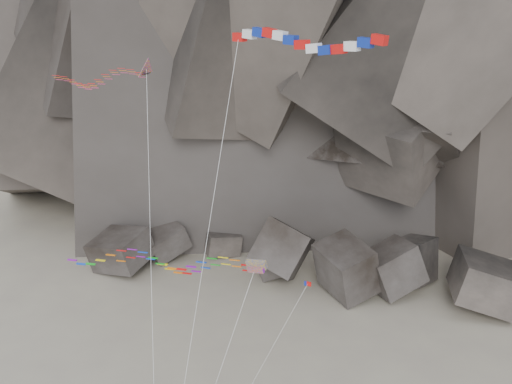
# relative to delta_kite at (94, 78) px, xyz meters

# --- Properties ---
(boulder_field) EXTENTS (51.86, 18.16, 9.00)m
(boulder_field) POSITION_rel_delta_kite_xyz_m (11.55, 27.40, -25.68)
(boulder_field) COLOR #47423F
(boulder_field) RESTS_ON ground
(delta_kite) EXTENTS (15.25, 16.52, 28.24)m
(delta_kite) POSITION_rel_delta_kite_xyz_m (0.00, 0.00, 0.00)
(delta_kite) COLOR red
(delta_kite) RESTS_ON ground
(banner_kite) EXTENTS (11.32, 11.62, 30.66)m
(banner_kite) POSITION_rel_delta_kite_xyz_m (17.42, -6.50, 3.44)
(banner_kite) COLOR red
(banner_kite) RESTS_ON ground
(parafoil_kite) EXTENTS (15.18, 10.59, 15.64)m
(parafoil_kite) POSITION_rel_delta_kite_xyz_m (6.96, -5.64, -11.66)
(parafoil_kite) COLOR #E8B00C
(parafoil_kite) RESTS_ON ground
(pennant_kite) EXTENTS (6.98, 10.41, 14.41)m
(pennant_kite) POSITION_rel_delta_kite_xyz_m (16.13, -7.86, -15.80)
(pennant_kite) COLOR red
(pennant_kite) RESTS_ON ground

